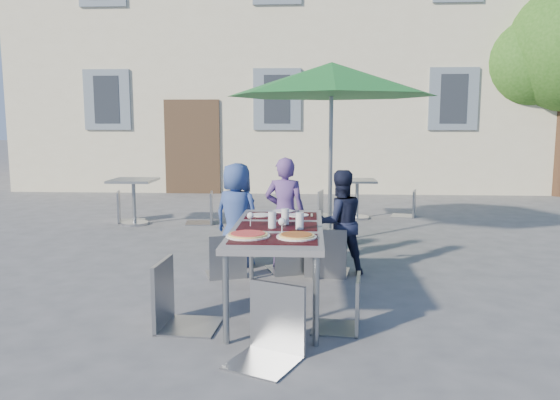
# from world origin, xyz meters

# --- Properties ---
(ground) EXTENTS (90.00, 90.00, 0.00)m
(ground) POSITION_xyz_m (0.00, 0.00, 0.00)
(ground) COLOR #4F4F52
(ground) RESTS_ON ground
(building) EXTENTS (13.60, 8.20, 11.10)m
(building) POSITION_xyz_m (-0.00, 11.50, 4.85)
(building) COLOR beige
(building) RESTS_ON ground
(dining_table) EXTENTS (0.80, 1.85, 0.76)m
(dining_table) POSITION_xyz_m (0.51, -0.45, 0.70)
(dining_table) COLOR #4C4C51
(dining_table) RESTS_ON ground
(pizza_near_left) EXTENTS (0.36, 0.36, 0.03)m
(pizza_near_left) POSITION_xyz_m (0.30, -0.93, 0.77)
(pizza_near_left) COLOR white
(pizza_near_left) RESTS_ON dining_table
(pizza_near_right) EXTENTS (0.33, 0.33, 0.03)m
(pizza_near_right) POSITION_xyz_m (0.69, -0.95, 0.77)
(pizza_near_right) COLOR white
(pizza_near_right) RESTS_ON dining_table
(glassware) EXTENTS (0.51, 0.46, 0.15)m
(glassware) POSITION_xyz_m (0.55, -0.53, 0.83)
(glassware) COLOR silver
(glassware) RESTS_ON dining_table
(place_settings) EXTENTS (0.62, 0.47, 0.01)m
(place_settings) POSITION_xyz_m (0.51, 0.17, 0.76)
(place_settings) COLOR white
(place_settings) RESTS_ON dining_table
(child_0) EXTENTS (0.70, 0.60, 1.21)m
(child_0) POSITION_xyz_m (-0.06, 0.97, 0.61)
(child_0) COLOR #324989
(child_0) RESTS_ON ground
(child_1) EXTENTS (0.51, 0.37, 1.29)m
(child_1) POSITION_xyz_m (0.51, 0.91, 0.64)
(child_1) COLOR #5B3E7F
(child_1) RESTS_ON ground
(child_2) EXTENTS (0.64, 0.48, 1.16)m
(child_2) POSITION_xyz_m (1.12, 0.67, 0.58)
(child_2) COLOR #171B33
(child_2) RESTS_ON ground
(chair_0) EXTENTS (0.51, 0.52, 0.92)m
(chair_0) POSITION_xyz_m (-0.11, 0.48, 0.54)
(chair_0) COLOR gray
(chair_0) RESTS_ON ground
(chair_1) EXTENTS (0.60, 0.60, 1.06)m
(chair_1) POSITION_xyz_m (0.60, 0.69, 0.62)
(chair_1) COLOR gray
(chair_1) RESTS_ON ground
(chair_2) EXTENTS (0.52, 0.53, 1.03)m
(chair_2) POSITION_xyz_m (0.98, 0.59, 0.61)
(chair_2) COLOR gray
(chair_2) RESTS_ON ground
(chair_3) EXTENTS (0.50, 0.50, 1.06)m
(chair_3) POSITION_xyz_m (-0.29, -1.00, 0.63)
(chair_3) COLOR gray
(chair_3) RESTS_ON ground
(chair_4) EXTENTS (0.42, 0.42, 0.85)m
(chair_4) POSITION_xyz_m (1.10, -0.98, 0.49)
(chair_4) COLOR gray
(chair_4) RESTS_ON ground
(chair_5) EXTENTS (0.59, 0.59, 1.00)m
(chair_5) POSITION_xyz_m (0.53, -1.56, 0.59)
(chair_5) COLOR gray
(chair_5) RESTS_ON ground
(patio_umbrella) EXTENTS (2.85, 2.85, 2.48)m
(patio_umbrella) POSITION_xyz_m (1.07, 2.26, 2.23)
(patio_umbrella) COLOR #ADAFB5
(patio_umbrella) RESTS_ON ground
(cafe_table_0) EXTENTS (0.70, 0.70, 0.75)m
(cafe_table_0) POSITION_xyz_m (-2.10, 3.45, 0.52)
(cafe_table_0) COLOR #ADAFB5
(cafe_table_0) RESTS_ON ground
(bg_chair_l_0) EXTENTS (0.55, 0.54, 0.98)m
(bg_chair_l_0) POSITION_xyz_m (-2.34, 3.70, 0.58)
(bg_chair_l_0) COLOR #92969D
(bg_chair_l_0) RESTS_ON ground
(bg_chair_r_0) EXTENTS (0.50, 0.49, 0.99)m
(bg_chair_r_0) POSITION_xyz_m (-0.96, 3.64, 0.58)
(bg_chair_r_0) COLOR #91969D
(bg_chair_r_0) RESTS_ON ground
(cafe_table_1) EXTENTS (0.64, 0.64, 0.69)m
(cafe_table_1) POSITION_xyz_m (1.61, 4.25, 0.45)
(cafe_table_1) COLOR #ADAFB5
(cafe_table_1) RESTS_ON ground
(bg_chair_l_1) EXTENTS (0.46, 0.46, 0.86)m
(bg_chair_l_1) POSITION_xyz_m (1.06, 4.51, 0.50)
(bg_chair_l_1) COLOR gray
(bg_chair_l_1) RESTS_ON ground
(bg_chair_r_1) EXTENTS (0.49, 0.49, 0.90)m
(bg_chair_r_1) POSITION_xyz_m (2.55, 4.51, 0.53)
(bg_chair_r_1) COLOR #8E9399
(bg_chair_r_1) RESTS_ON ground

